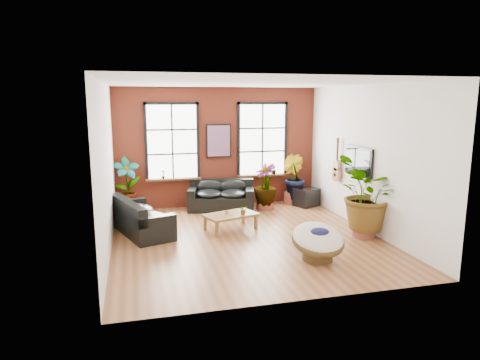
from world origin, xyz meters
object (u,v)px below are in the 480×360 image
object	(u,v)px
sofa_back	(221,196)
coffee_table	(231,216)
sofa_left	(140,218)
papasan_chair	(318,240)

from	to	relation	value
sofa_back	coffee_table	distance (m)	2.02
sofa_back	sofa_left	world-z (taller)	sofa_back
sofa_back	coffee_table	world-z (taller)	sofa_back
coffee_table	sofa_left	bearing A→B (deg)	153.49
sofa_left	sofa_back	bearing A→B (deg)	-72.06
sofa_back	papasan_chair	bearing A→B (deg)	-61.92
coffee_table	papasan_chair	world-z (taller)	papasan_chair
sofa_left	coffee_table	world-z (taller)	sofa_left
sofa_back	papasan_chair	distance (m)	4.51
sofa_back	coffee_table	size ratio (longest dim) A/B	1.43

